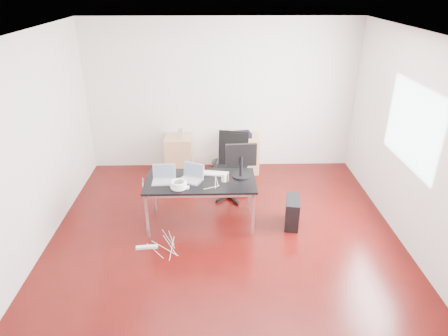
{
  "coord_description": "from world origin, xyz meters",
  "views": [
    {
      "loc": [
        -0.13,
        -4.75,
        3.38
      ],
      "look_at": [
        0.0,
        0.55,
        0.85
      ],
      "focal_mm": 32.0,
      "sensor_mm": 36.0,
      "label": 1
    }
  ],
  "objects_px": {
    "filing_cabinet_left": "(179,154)",
    "filing_cabinet_right": "(245,153)",
    "desk": "(200,183)",
    "office_chair": "(231,163)",
    "pc_tower": "(292,212)"
  },
  "relations": [
    {
      "from": "desk",
      "to": "filing_cabinet_left",
      "type": "relative_size",
      "value": 2.29
    },
    {
      "from": "filing_cabinet_left",
      "to": "filing_cabinet_right",
      "type": "distance_m",
      "value": 1.26
    },
    {
      "from": "office_chair",
      "to": "filing_cabinet_left",
      "type": "xyz_separation_m",
      "value": [
        -0.96,
        0.97,
        -0.26
      ]
    },
    {
      "from": "desk",
      "to": "filing_cabinet_left",
      "type": "height_order",
      "value": "desk"
    },
    {
      "from": "filing_cabinet_right",
      "to": "desk",
      "type": "bearing_deg",
      "value": -113.41
    },
    {
      "from": "office_chair",
      "to": "filing_cabinet_right",
      "type": "relative_size",
      "value": 1.54
    },
    {
      "from": "desk",
      "to": "filing_cabinet_right",
      "type": "distance_m",
      "value": 2.02
    },
    {
      "from": "filing_cabinet_right",
      "to": "pc_tower",
      "type": "relative_size",
      "value": 1.56
    },
    {
      "from": "filing_cabinet_left",
      "to": "filing_cabinet_right",
      "type": "bearing_deg",
      "value": 0.0
    },
    {
      "from": "filing_cabinet_left",
      "to": "office_chair",
      "type": "bearing_deg",
      "value": -45.41
    },
    {
      "from": "desk",
      "to": "filing_cabinet_right",
      "type": "height_order",
      "value": "desk"
    },
    {
      "from": "filing_cabinet_left",
      "to": "filing_cabinet_right",
      "type": "relative_size",
      "value": 1.0
    },
    {
      "from": "filing_cabinet_left",
      "to": "filing_cabinet_right",
      "type": "height_order",
      "value": "same"
    },
    {
      "from": "desk",
      "to": "filing_cabinet_right",
      "type": "relative_size",
      "value": 2.29
    },
    {
      "from": "desk",
      "to": "office_chair",
      "type": "height_order",
      "value": "office_chair"
    }
  ]
}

